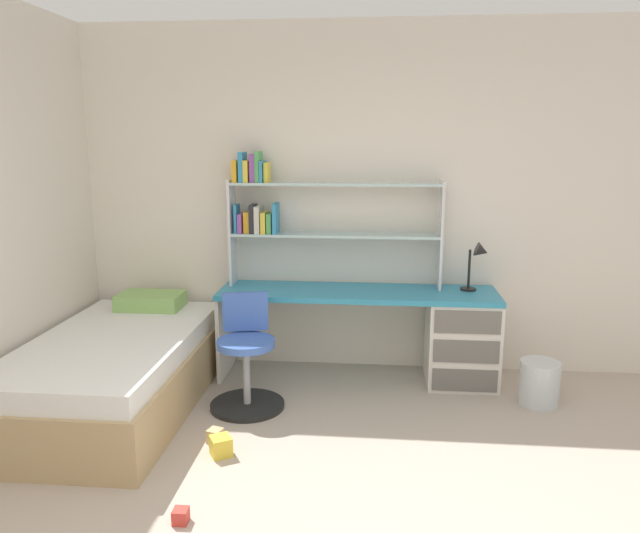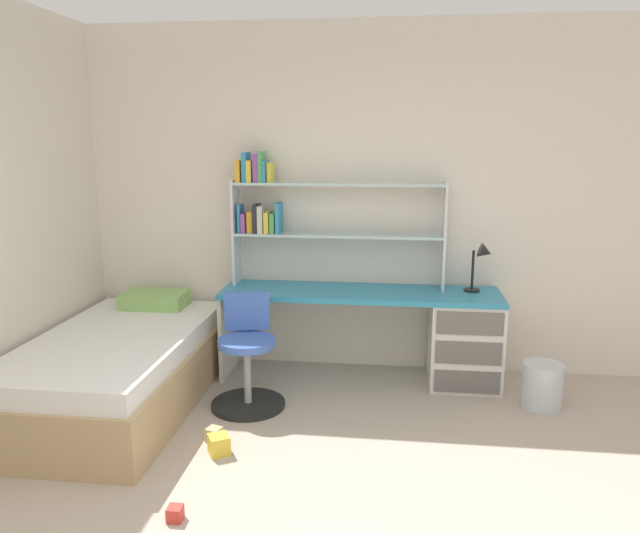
# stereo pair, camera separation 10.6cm
# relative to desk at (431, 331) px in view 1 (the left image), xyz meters

# --- Properties ---
(room_shell) EXTENTS (5.43, 6.39, 2.73)m
(room_shell) POSITION_rel_desk_xyz_m (-1.78, -1.15, 0.97)
(room_shell) COLOR silver
(room_shell) RESTS_ON ground_plane
(desk) EXTENTS (2.13, 0.54, 0.71)m
(desk) POSITION_rel_desk_xyz_m (0.00, 0.00, 0.00)
(desk) COLOR teal
(desk) RESTS_ON ground_plane
(bookshelf_hutch) EXTENTS (1.65, 0.22, 1.05)m
(bookshelf_hutch) POSITION_rel_desk_xyz_m (-1.03, 0.15, 0.91)
(bookshelf_hutch) COLOR silver
(bookshelf_hutch) RESTS_ON desk
(desk_lamp) EXTENTS (0.20, 0.17, 0.38)m
(desk_lamp) POSITION_rel_desk_xyz_m (0.34, 0.06, 0.56)
(desk_lamp) COLOR black
(desk_lamp) RESTS_ON desk
(swivel_chair) EXTENTS (0.52, 0.52, 0.79)m
(swivel_chair) POSITION_rel_desk_xyz_m (-1.32, -0.59, -0.09)
(swivel_chair) COLOR black
(swivel_chair) RESTS_ON ground_plane
(bed_platform) EXTENTS (1.08, 1.95, 0.64)m
(bed_platform) POSITION_rel_desk_xyz_m (-2.22, -0.69, -0.14)
(bed_platform) COLOR tan
(bed_platform) RESTS_ON ground_plane
(waste_bin) EXTENTS (0.28, 0.28, 0.31)m
(waste_bin) POSITION_rel_desk_xyz_m (0.73, -0.37, -0.24)
(waste_bin) COLOR silver
(waste_bin) RESTS_ON ground_plane
(toy_block_natural_1) EXTENTS (0.11, 0.11, 0.08)m
(toy_block_natural_1) POSITION_rel_desk_xyz_m (-1.41, -1.13, -0.36)
(toy_block_natural_1) COLOR tan
(toy_block_natural_1) RESTS_ON ground_plane
(toy_block_yellow_2) EXTENTS (0.16, 0.16, 0.12)m
(toy_block_yellow_2) POSITION_rel_desk_xyz_m (-1.33, -1.28, -0.34)
(toy_block_yellow_2) COLOR gold
(toy_block_yellow_2) RESTS_ON ground_plane
(toy_block_red_3) EXTENTS (0.07, 0.07, 0.07)m
(toy_block_red_3) POSITION_rel_desk_xyz_m (-1.36, -1.93, -0.36)
(toy_block_red_3) COLOR red
(toy_block_red_3) RESTS_ON ground_plane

